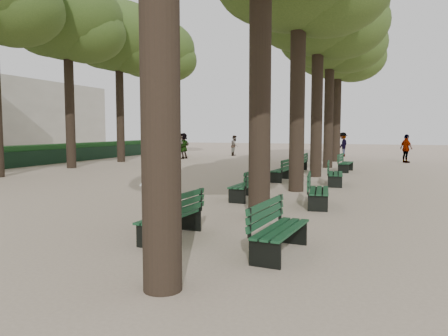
% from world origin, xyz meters
% --- Properties ---
extents(ground, '(120.00, 120.00, 0.00)m').
position_xyz_m(ground, '(0.00, 0.00, 0.00)').
color(ground, tan).
rests_on(ground, ground).
extents(tree_central_3, '(6.00, 6.00, 9.95)m').
position_xyz_m(tree_central_3, '(1.50, 13.00, 7.65)').
color(tree_central_3, '#33261C').
rests_on(tree_central_3, ground).
extents(tree_central_4, '(6.00, 6.00, 9.95)m').
position_xyz_m(tree_central_4, '(1.50, 18.00, 7.65)').
color(tree_central_4, '#33261C').
rests_on(tree_central_4, ground).
extents(tree_central_5, '(6.00, 6.00, 9.95)m').
position_xyz_m(tree_central_5, '(1.50, 23.00, 7.65)').
color(tree_central_5, '#33261C').
rests_on(tree_central_5, ground).
extents(tree_far_3, '(6.00, 6.00, 10.45)m').
position_xyz_m(tree_far_3, '(-12.00, 13.00, 8.14)').
color(tree_far_3, '#33261C').
rests_on(tree_far_3, ground).
extents(tree_far_4, '(6.00, 6.00, 10.45)m').
position_xyz_m(tree_far_4, '(-12.00, 18.00, 8.14)').
color(tree_far_4, '#33261C').
rests_on(tree_far_4, ground).
extents(tree_far_5, '(6.00, 6.00, 10.45)m').
position_xyz_m(tree_far_5, '(-12.00, 23.00, 8.14)').
color(tree_far_5, '#33261C').
rests_on(tree_far_5, ground).
extents(bench_left_0, '(0.70, 1.84, 0.92)m').
position_xyz_m(bench_left_0, '(0.37, 0.53, 0.27)').
color(bench_left_0, black).
rests_on(bench_left_0, ground).
extents(bench_left_1, '(0.64, 1.82, 0.92)m').
position_xyz_m(bench_left_1, '(0.37, 5.66, 0.27)').
color(bench_left_1, black).
rests_on(bench_left_1, ground).
extents(bench_left_2, '(0.72, 1.84, 0.92)m').
position_xyz_m(bench_left_2, '(0.37, 10.83, 0.27)').
color(bench_left_2, black).
rests_on(bench_left_2, ground).
extents(bench_left_3, '(0.58, 1.80, 0.92)m').
position_xyz_m(bench_left_3, '(0.37, 15.34, 0.27)').
color(bench_left_3, black).
rests_on(bench_left_3, ground).
extents(bench_right_0, '(0.74, 1.85, 0.92)m').
position_xyz_m(bench_right_0, '(2.63, 0.16, 0.27)').
color(bench_right_0, black).
rests_on(bench_right_0, ground).
extents(bench_right_1, '(0.77, 1.85, 0.92)m').
position_xyz_m(bench_right_1, '(2.63, 5.15, 0.27)').
color(bench_right_1, black).
rests_on(bench_right_1, ground).
extents(bench_right_2, '(0.73, 1.84, 0.92)m').
position_xyz_m(bench_right_2, '(2.63, 10.13, 0.27)').
color(bench_right_2, black).
rests_on(bench_right_2, ground).
extents(bench_right_3, '(0.71, 1.84, 0.92)m').
position_xyz_m(bench_right_3, '(2.63, 15.87, 0.27)').
color(bench_right_3, black).
rests_on(bench_right_3, ground).
extents(man_with_map, '(0.68, 0.79, 1.83)m').
position_xyz_m(man_with_map, '(-0.02, 0.83, 0.92)').
color(man_with_map, black).
rests_on(man_with_map, ground).
extents(pedestrian_b, '(0.68, 1.30, 1.93)m').
position_xyz_m(pedestrian_b, '(1.53, 28.46, 0.97)').
color(pedestrian_b, '#262628').
rests_on(pedestrian_b, ground).
extents(pedestrian_c, '(0.92, 1.10, 1.85)m').
position_xyz_m(pedestrian_c, '(5.87, 23.30, 0.92)').
color(pedestrian_c, '#262628').
rests_on(pedestrian_c, ground).
extents(pedestrian_a, '(0.42, 0.84, 1.67)m').
position_xyz_m(pedestrian_a, '(-6.94, 26.93, 0.83)').
color(pedestrian_a, '#262628').
rests_on(pedestrian_a, ground).
extents(pedestrian_e, '(0.66, 1.81, 1.91)m').
position_xyz_m(pedestrian_e, '(-9.38, 22.22, 0.95)').
color(pedestrian_e, '#262628').
rests_on(pedestrian_e, ground).
extents(pedestrian_d, '(0.85, 0.58, 1.62)m').
position_xyz_m(pedestrian_d, '(-5.09, 27.51, 0.81)').
color(pedestrian_d, '#262628').
rests_on(pedestrian_d, ground).
extents(fence, '(0.08, 42.00, 0.90)m').
position_xyz_m(fence, '(-15.00, 11.00, 0.45)').
color(fence, black).
rests_on(fence, ground).
extents(building_far, '(12.00, 16.00, 7.00)m').
position_xyz_m(building_far, '(-33.00, 30.00, 3.50)').
color(building_far, '#B7B2A3').
rests_on(building_far, ground).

